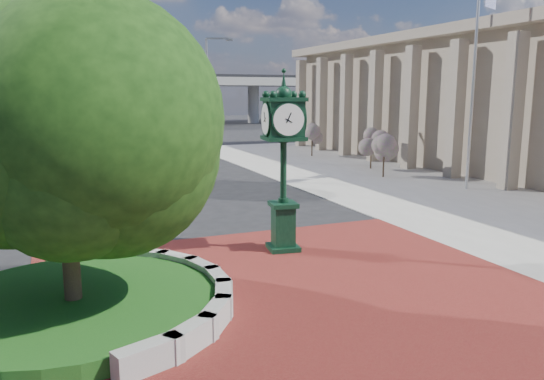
{
  "coord_description": "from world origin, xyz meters",
  "views": [
    {
      "loc": [
        -5.13,
        -11.55,
        4.72
      ],
      "look_at": [
        0.21,
        1.5,
        2.14
      ],
      "focal_mm": 35.0,
      "sensor_mm": 36.0,
      "label": 1
    }
  ],
  "objects": [
    {
      "name": "flagpole_a",
      "position": [
        13.73,
        8.88,
        5.94
      ],
      "size": [
        1.75,
        0.68,
        11.6
      ],
      "color": "silver",
      "rests_on": "ground"
    },
    {
      "name": "flagpole_b",
      "position": [
        15.0,
        10.22,
        5.3
      ],
      "size": [
        1.54,
        0.7,
        10.34
      ],
      "color": "silver",
      "rests_on": "ground"
    },
    {
      "name": "ground",
      "position": [
        0.0,
        0.0,
        0.0
      ],
      "size": [
        200.0,
        200.0,
        0.0
      ],
      "primitive_type": "plane",
      "color": "black",
      "rests_on": "ground"
    },
    {
      "name": "street_lamp_near",
      "position": [
        5.13,
        24.92,
        4.98
      ],
      "size": [
        1.81,
        0.88,
        8.49
      ],
      "color": "slate",
      "rests_on": "ground"
    },
    {
      "name": "shrub_far",
      "position": [
        12.84,
        24.35,
        1.59
      ],
      "size": [
        1.2,
        1.2,
        2.2
      ],
      "color": "#38281C",
      "rests_on": "ground"
    },
    {
      "name": "tree_street",
      "position": [
        -4.0,
        18.0,
        3.24
      ],
      "size": [
        4.4,
        4.4,
        5.45
      ],
      "color": "#38281C",
      "rests_on": "ground"
    },
    {
      "name": "grass_bed",
      "position": [
        -5.0,
        0.0,
        0.2
      ],
      "size": [
        6.1,
        6.1,
        0.4
      ],
      "primitive_type": "cylinder",
      "color": "#144213",
      "rests_on": "ground"
    },
    {
      "name": "planter_wall",
      "position": [
        -2.71,
        -0.0,
        0.27
      ],
      "size": [
        2.96,
        6.77,
        0.54
      ],
      "color": "#9E9B93",
      "rests_on": "ground"
    },
    {
      "name": "shrub_mid",
      "position": [
        13.24,
        16.83,
        1.59
      ],
      "size": [
        1.2,
        1.2,
        2.2
      ],
      "color": "#38281C",
      "rests_on": "ground"
    },
    {
      "name": "shrub_near",
      "position": [
        12.01,
        13.61,
        1.59
      ],
      "size": [
        1.2,
        1.2,
        2.2
      ],
      "color": "#38281C",
      "rests_on": "ground"
    },
    {
      "name": "overpass",
      "position": [
        -0.22,
        70.0,
        6.54
      ],
      "size": [
        90.0,
        12.0,
        7.5
      ],
      "color": "#9E9B93",
      "rests_on": "ground"
    },
    {
      "name": "tree_planter",
      "position": [
        -5.0,
        0.0,
        3.72
      ],
      "size": [
        5.2,
        5.2,
        6.33
      ],
      "color": "#38281C",
      "rests_on": "ground"
    },
    {
      "name": "street_lamp_far",
      "position": [
        0.14,
        43.89,
        5.12
      ],
      "size": [
        1.93,
        0.67,
        8.73
      ],
      "color": "slate",
      "rests_on": "ground"
    },
    {
      "name": "sidewalk",
      "position": [
        16.0,
        10.0,
        0.02
      ],
      "size": [
        20.0,
        50.0,
        0.04
      ],
      "primitive_type": "cube",
      "color": "#9E9B93",
      "rests_on": "ground"
    },
    {
      "name": "parked_car",
      "position": [
        3.91,
        37.87,
        0.85
      ],
      "size": [
        3.17,
        5.34,
        1.7
      ],
      "primitive_type": "imported",
      "rotation": [
        0.0,
        0.0,
        -0.25
      ],
      "color": "#4D0B0D",
      "rests_on": "ground"
    },
    {
      "name": "post_clock",
      "position": [
        1.07,
        2.71,
        2.93
      ],
      "size": [
        1.24,
        1.24,
        5.34
      ],
      "color": "black",
      "rests_on": "ground"
    },
    {
      "name": "plaza",
      "position": [
        0.0,
        -1.0,
        0.02
      ],
      "size": [
        12.0,
        12.0,
        0.04
      ],
      "primitive_type": "cube",
      "color": "maroon",
      "rests_on": "ground"
    }
  ]
}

